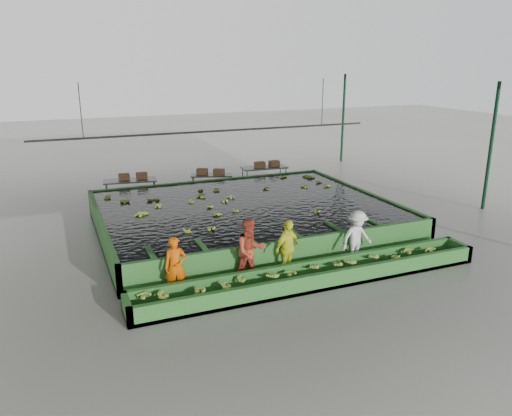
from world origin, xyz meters
name	(u,v)px	position (x,y,z in m)	size (l,w,h in m)	color
ground	(262,241)	(0.00, 0.00, 0.00)	(80.00, 80.00, 0.00)	gray
shed_roof	(262,86)	(0.00, 0.00, 5.00)	(20.00, 22.00, 0.04)	gray
shed_posts	(262,167)	(0.00, 0.00, 2.50)	(20.00, 22.00, 5.00)	black
flotation_tank	(245,215)	(0.00, 1.50, 0.45)	(10.00, 8.00, 0.90)	#296727
tank_water	(245,205)	(0.00, 1.50, 0.85)	(9.70, 7.70, 0.00)	black
sorting_trough	(315,275)	(0.00, -3.60, 0.25)	(10.00, 1.00, 0.50)	#296727
cableway_rail	(213,131)	(0.00, 5.00, 3.00)	(0.08, 0.08, 14.00)	#59605B
rail_hanger_left	(81,111)	(-5.00, 5.00, 4.00)	(0.04, 0.04, 2.00)	#59605B
rail_hanger_right	(322,102)	(5.00, 5.00, 4.00)	(0.04, 0.04, 2.00)	#59605B
worker_a	(175,266)	(-3.57, -2.80, 0.78)	(0.57, 0.37, 1.56)	#DD5404
worker_b	(250,251)	(-1.53, -2.80, 0.89)	(0.87, 0.67, 1.78)	#B33E26
worker_c	(287,248)	(-0.43, -2.80, 0.81)	(0.95, 0.39, 1.61)	#F4FF2E
worker_d	(357,237)	(1.81, -2.80, 0.80)	(1.04, 0.60, 1.61)	silver
packing_table_left	(131,191)	(-3.24, 6.38, 0.49)	(2.15, 0.86, 0.98)	#59605B
packing_table_mid	(212,184)	(0.38, 6.61, 0.42)	(1.85, 0.74, 0.84)	#59605B
packing_table_right	(264,177)	(2.98, 6.69, 0.48)	(2.12, 0.85, 0.96)	#59605B
box_stack_left	(133,179)	(-3.11, 6.45, 0.98)	(1.17, 0.32, 0.25)	brown
box_stack_mid	(211,175)	(0.33, 6.59, 0.84)	(1.24, 0.34, 0.27)	brown
box_stack_right	(267,167)	(3.12, 6.68, 0.96)	(1.20, 0.33, 0.26)	brown
floating_bananas	(237,199)	(0.00, 2.30, 0.85)	(8.31, 5.67, 0.11)	olive
trough_bananas	(315,270)	(0.00, -3.60, 0.40)	(9.32, 0.62, 0.12)	olive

